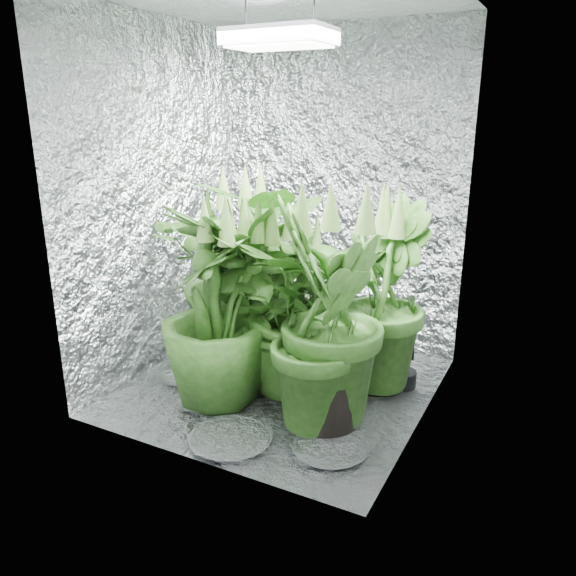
# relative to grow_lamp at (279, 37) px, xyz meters

# --- Properties ---
(ground) EXTENTS (1.60, 1.60, 0.00)m
(ground) POSITION_rel_grow_lamp_xyz_m (0.00, 0.00, -1.83)
(ground) COLOR silver
(ground) RESTS_ON ground
(walls) EXTENTS (1.62, 1.62, 2.00)m
(walls) POSITION_rel_grow_lamp_xyz_m (0.00, 0.00, -0.83)
(walls) COLOR silver
(walls) RESTS_ON ground
(grow_lamp) EXTENTS (0.50, 0.30, 0.22)m
(grow_lamp) POSITION_rel_grow_lamp_xyz_m (0.00, 0.00, 0.00)
(grow_lamp) COLOR gray
(grow_lamp) RESTS_ON ceiling
(plant_a) EXTENTS (1.06, 1.06, 1.23)m
(plant_a) POSITION_rel_grow_lamp_xyz_m (-0.27, 0.14, -1.24)
(plant_a) COLOR black
(plant_a) RESTS_ON ground
(plant_b) EXTENTS (0.60, 0.60, 0.95)m
(plant_b) POSITION_rel_grow_lamp_xyz_m (0.04, 0.19, -1.40)
(plant_b) COLOR black
(plant_b) RESTS_ON ground
(plant_c) EXTENTS (0.75, 0.75, 1.13)m
(plant_c) POSITION_rel_grow_lamp_xyz_m (0.48, 0.27, -1.31)
(plant_c) COLOR black
(plant_c) RESTS_ON ground
(plant_d) EXTENTS (0.75, 0.75, 1.14)m
(plant_d) POSITION_rel_grow_lamp_xyz_m (-0.22, -0.31, -1.30)
(plant_d) COLOR black
(plant_d) RESTS_ON ground
(plant_e) EXTENTS (1.13, 1.13, 1.10)m
(plant_e) POSITION_rel_grow_lamp_xyz_m (0.12, -0.04, -1.30)
(plant_e) COLOR black
(plant_e) RESTS_ON ground
(plant_f) EXTENTS (0.70, 0.70, 1.11)m
(plant_f) POSITION_rel_grow_lamp_xyz_m (-0.12, -0.08, -1.31)
(plant_f) COLOR black
(plant_f) RESTS_ON ground
(plant_g) EXTENTS (0.65, 0.65, 1.23)m
(plant_g) POSITION_rel_grow_lamp_xyz_m (0.40, -0.30, -1.26)
(plant_g) COLOR black
(plant_g) RESTS_ON ground
(circulation_fan) EXTENTS (0.19, 0.34, 0.40)m
(circulation_fan) POSITION_rel_grow_lamp_xyz_m (0.58, 0.32, -1.66)
(circulation_fan) COLOR black
(circulation_fan) RESTS_ON ground
(plant_label) EXTENTS (0.06, 0.06, 0.09)m
(plant_label) POSITION_rel_grow_lamp_xyz_m (-0.16, -0.34, -1.53)
(plant_label) COLOR white
(plant_label) RESTS_ON plant_d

